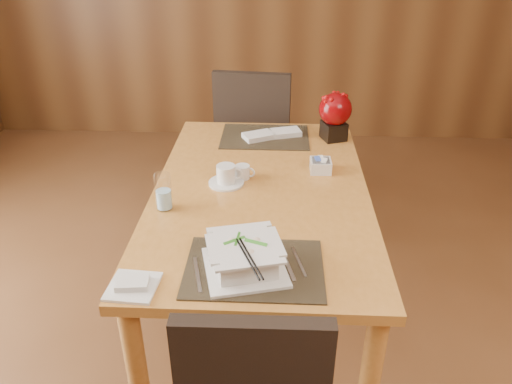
{
  "coord_description": "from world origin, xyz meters",
  "views": [
    {
      "loc": [
        0.07,
        -1.25,
        1.76
      ],
      "look_at": [
        -0.01,
        0.35,
        0.87
      ],
      "focal_mm": 35.0,
      "sensor_mm": 36.0,
      "label": 1
    }
  ],
  "objects_px": {
    "water_glass": "(163,192)",
    "creamer_jug": "(242,172)",
    "sugar_caddy": "(321,166)",
    "bread_plate": "(133,287)",
    "soup_setting": "(245,258)",
    "dining_table": "(261,208)",
    "berry_decor": "(335,113)",
    "coffee_cup": "(226,176)",
    "far_chair": "(255,137)"
  },
  "relations": [
    {
      "from": "berry_decor",
      "to": "soup_setting",
      "type": "bearing_deg",
      "value": -109.01
    },
    {
      "from": "coffee_cup",
      "to": "sugar_caddy",
      "type": "distance_m",
      "value": 0.43
    },
    {
      "from": "sugar_caddy",
      "to": "water_glass",
      "type": "bearing_deg",
      "value": -150.57
    },
    {
      "from": "creamer_jug",
      "to": "far_chair",
      "type": "distance_m",
      "value": 0.94
    },
    {
      "from": "soup_setting",
      "to": "coffee_cup",
      "type": "bearing_deg",
      "value": 87.28
    },
    {
      "from": "soup_setting",
      "to": "berry_decor",
      "type": "relative_size",
      "value": 1.27
    },
    {
      "from": "dining_table",
      "to": "bread_plate",
      "type": "height_order",
      "value": "bread_plate"
    },
    {
      "from": "sugar_caddy",
      "to": "bread_plate",
      "type": "height_order",
      "value": "sugar_caddy"
    },
    {
      "from": "dining_table",
      "to": "water_glass",
      "type": "distance_m",
      "value": 0.45
    },
    {
      "from": "water_glass",
      "to": "coffee_cup",
      "type": "bearing_deg",
      "value": 44.52
    },
    {
      "from": "water_glass",
      "to": "berry_decor",
      "type": "xyz_separation_m",
      "value": [
        0.72,
        0.73,
        0.06
      ]
    },
    {
      "from": "soup_setting",
      "to": "bread_plate",
      "type": "distance_m",
      "value": 0.36
    },
    {
      "from": "soup_setting",
      "to": "far_chair",
      "type": "bearing_deg",
      "value": 77.47
    },
    {
      "from": "bread_plate",
      "to": "far_chair",
      "type": "height_order",
      "value": "far_chair"
    },
    {
      "from": "dining_table",
      "to": "coffee_cup",
      "type": "relative_size",
      "value": 9.87
    },
    {
      "from": "coffee_cup",
      "to": "far_chair",
      "type": "distance_m",
      "value": 1.0
    },
    {
      "from": "dining_table",
      "to": "water_glass",
      "type": "bearing_deg",
      "value": -153.39
    },
    {
      "from": "dining_table",
      "to": "berry_decor",
      "type": "distance_m",
      "value": 0.69
    },
    {
      "from": "coffee_cup",
      "to": "water_glass",
      "type": "relative_size",
      "value": 1.01
    },
    {
      "from": "far_chair",
      "to": "berry_decor",
      "type": "bearing_deg",
      "value": 138.76
    },
    {
      "from": "berry_decor",
      "to": "far_chair",
      "type": "relative_size",
      "value": 0.24
    },
    {
      "from": "soup_setting",
      "to": "creamer_jug",
      "type": "bearing_deg",
      "value": 80.58
    },
    {
      "from": "coffee_cup",
      "to": "creamer_jug",
      "type": "relative_size",
      "value": 1.84
    },
    {
      "from": "soup_setting",
      "to": "bread_plate",
      "type": "height_order",
      "value": "soup_setting"
    },
    {
      "from": "soup_setting",
      "to": "sugar_caddy",
      "type": "relative_size",
      "value": 3.33
    },
    {
      "from": "dining_table",
      "to": "far_chair",
      "type": "relative_size",
      "value": 1.51
    },
    {
      "from": "soup_setting",
      "to": "creamer_jug",
      "type": "xyz_separation_m",
      "value": [
        -0.05,
        0.65,
        -0.02
      ]
    },
    {
      "from": "sugar_caddy",
      "to": "bread_plate",
      "type": "bearing_deg",
      "value": -127.15
    },
    {
      "from": "soup_setting",
      "to": "far_chair",
      "type": "xyz_separation_m",
      "value": [
        -0.05,
        1.56,
        -0.24
      ]
    },
    {
      "from": "water_glass",
      "to": "bread_plate",
      "type": "bearing_deg",
      "value": -90.0
    },
    {
      "from": "berry_decor",
      "to": "water_glass",
      "type": "bearing_deg",
      "value": -134.61
    },
    {
      "from": "far_chair",
      "to": "water_glass",
      "type": "bearing_deg",
      "value": 82.12
    },
    {
      "from": "dining_table",
      "to": "coffee_cup",
      "type": "height_order",
      "value": "coffee_cup"
    },
    {
      "from": "coffee_cup",
      "to": "far_chair",
      "type": "xyz_separation_m",
      "value": [
        0.07,
        0.97,
        -0.23
      ]
    },
    {
      "from": "dining_table",
      "to": "bread_plate",
      "type": "relative_size",
      "value": 10.09
    },
    {
      "from": "creamer_jug",
      "to": "bread_plate",
      "type": "xyz_separation_m",
      "value": [
        -0.29,
        -0.75,
        -0.02
      ]
    },
    {
      "from": "water_glass",
      "to": "berry_decor",
      "type": "relative_size",
      "value": 0.62
    },
    {
      "from": "sugar_caddy",
      "to": "berry_decor",
      "type": "bearing_deg",
      "value": 76.53
    },
    {
      "from": "water_glass",
      "to": "far_chair",
      "type": "distance_m",
      "value": 1.26
    },
    {
      "from": "creamer_jug",
      "to": "sugar_caddy",
      "type": "relative_size",
      "value": 0.89
    },
    {
      "from": "dining_table",
      "to": "soup_setting",
      "type": "relative_size",
      "value": 4.87
    },
    {
      "from": "soup_setting",
      "to": "far_chair",
      "type": "distance_m",
      "value": 1.58
    },
    {
      "from": "bread_plate",
      "to": "far_chair",
      "type": "xyz_separation_m",
      "value": [
        0.29,
        1.67,
        -0.19
      ]
    },
    {
      "from": "water_glass",
      "to": "creamer_jug",
      "type": "distance_m",
      "value": 0.4
    },
    {
      "from": "water_glass",
      "to": "bread_plate",
      "type": "height_order",
      "value": "water_glass"
    },
    {
      "from": "creamer_jug",
      "to": "berry_decor",
      "type": "height_order",
      "value": "berry_decor"
    },
    {
      "from": "water_glass",
      "to": "dining_table",
      "type": "bearing_deg",
      "value": 26.61
    },
    {
      "from": "sugar_caddy",
      "to": "berry_decor",
      "type": "xyz_separation_m",
      "value": [
        0.09,
        0.37,
        0.11
      ]
    },
    {
      "from": "sugar_caddy",
      "to": "coffee_cup",
      "type": "bearing_deg",
      "value": -161.25
    },
    {
      "from": "bread_plate",
      "to": "sugar_caddy",
      "type": "bearing_deg",
      "value": 52.85
    }
  ]
}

